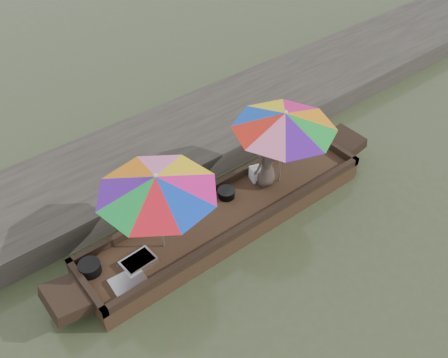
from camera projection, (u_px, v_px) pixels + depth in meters
water at (227, 224)px, 8.88m from camera, size 80.00×80.00×0.00m
dock at (159, 152)px, 10.00m from camera, size 22.00×2.20×0.50m
boat_hull at (228, 217)px, 8.76m from camera, size 5.46×1.20×0.35m
cooking_pot at (90, 268)px, 7.59m from camera, size 0.34×0.34×0.18m
tray_crayfish at (138, 262)px, 7.73m from camera, size 0.54×0.39×0.09m
tray_scallop at (128, 281)px, 7.48m from camera, size 0.54×0.39×0.06m
charcoal_grill at (226, 194)px, 8.85m from camera, size 0.30×0.30×0.14m
supply_bag at (258, 173)px, 9.17m from camera, size 0.33×0.29×0.26m
vendor at (267, 162)px, 8.82m from camera, size 0.53×0.38×1.01m
umbrella_bow at (160, 212)px, 7.52m from camera, size 2.19×2.19×1.55m
umbrella_stern at (282, 148)px, 8.69m from camera, size 1.91×1.91×1.55m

